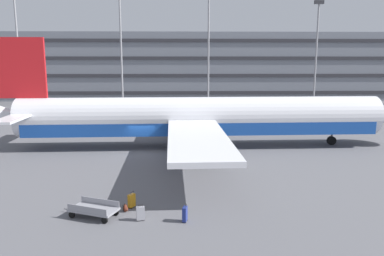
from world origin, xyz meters
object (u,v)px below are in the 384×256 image
(airliner, at_px, (197,118))
(backpack_red, at_px, (126,208))
(suitcase_scuffed, at_px, (185,214))
(suitcase_orange, at_px, (132,201))
(baggage_cart, at_px, (94,209))
(suitcase_silver, at_px, (140,213))

(airliner, relative_size, backpack_red, 82.07)
(backpack_red, bearing_deg, suitcase_scuffed, -22.59)
(airliner, bearing_deg, backpack_red, -105.80)
(suitcase_orange, relative_size, baggage_cart, 0.30)
(baggage_cart, bearing_deg, backpack_red, 21.07)
(suitcase_orange, height_order, baggage_cart, suitcase_orange)
(backpack_red, xyz_separation_m, baggage_cart, (-1.65, -0.63, 0.21))
(suitcase_scuffed, relative_size, suitcase_silver, 1.08)
(suitcase_scuffed, distance_m, suitcase_silver, 2.39)
(suitcase_scuffed, bearing_deg, backpack_red, 157.41)
(suitcase_silver, distance_m, baggage_cart, 2.69)
(suitcase_orange, xyz_separation_m, baggage_cart, (-1.91, -1.26, -0.01))
(suitcase_scuffed, bearing_deg, suitcase_silver, 175.00)
(airliner, bearing_deg, suitcase_orange, -105.49)
(airliner, distance_m, baggage_cart, 18.27)
(airliner, bearing_deg, baggage_cart, -110.27)
(suitcase_scuffed, xyz_separation_m, baggage_cart, (-5.01, 0.77, -0.01))
(baggage_cart, bearing_deg, suitcase_scuffed, -8.70)
(suitcase_orange, bearing_deg, baggage_cart, -146.71)
(suitcase_scuffed, xyz_separation_m, backpack_red, (-3.37, 1.40, -0.22))
(airliner, distance_m, suitcase_orange, 16.51)
(backpack_red, bearing_deg, suitcase_orange, 66.84)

